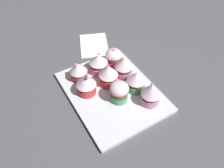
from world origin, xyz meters
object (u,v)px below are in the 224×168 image
cupcake_8 (151,93)px  cupcake_5 (114,58)px  cupcake_0 (79,71)px  cupcake_6 (124,66)px  cupcake_3 (108,75)px  baking_tray (112,92)px  cupcake_4 (120,91)px  napkin (94,45)px  cupcake_2 (99,63)px  cupcake_1 (86,85)px  cupcake_7 (136,81)px

cupcake_8 → cupcake_5: bearing=-178.0°
cupcake_0 → cupcake_5: size_ratio=0.98×
cupcake_6 → cupcake_3: bearing=-80.2°
baking_tray → cupcake_4: (4.14, 0.23, 4.16)cm
cupcake_0 → napkin: 20.38cm
baking_tray → cupcake_2: bearing=176.0°
cupcake_1 → cupcake_6: 13.99cm
cupcake_0 → cupcake_3: cupcake_3 is taller
cupcake_4 → napkin: bearing=167.6°
cupcake_7 → napkin: 28.49cm
cupcake_4 → cupcake_5: 15.56cm
cupcake_3 → napkin: size_ratio=0.54×
cupcake_2 → cupcake_7: 14.31cm
baking_tray → cupcake_7: cupcake_7 is taller
cupcake_5 → cupcake_7: bearing=0.4°
baking_tray → cupcake_4: size_ratio=4.83×
baking_tray → cupcake_7: 8.58cm
baking_tray → cupcake_8: bearing=36.9°
cupcake_6 → baking_tray: bearing=-58.7°
cupcake_3 → napkin: cupcake_3 is taller
cupcake_4 → cupcake_6: (-8.32, 6.65, 0.27)cm
cupcake_2 → cupcake_0: bearing=-91.2°
cupcake_5 → cupcake_1: bearing=-64.3°
cupcake_1 → cupcake_4: bearing=44.0°
cupcake_0 → cupcake_1: size_ratio=0.98×
cupcake_1 → cupcake_0: bearing=175.2°
cupcake_7 → cupcake_3: bearing=-135.0°
cupcake_4 → napkin: cupcake_4 is taller
cupcake_7 → cupcake_1: bearing=-115.5°
cupcake_2 → cupcake_5: (-0.21, 5.95, -0.21)cm
baking_tray → cupcake_0: (-9.98, -6.53, 3.94)cm
cupcake_1 → cupcake_6: (-0.76, 13.96, 0.42)cm
cupcake_6 → cupcake_7: bearing=-1.2°
cupcake_3 → cupcake_6: (-1.11, 6.38, -0.27)cm
cupcake_4 → napkin: size_ratio=0.46×
cupcake_1 → cupcake_8: (13.20, 14.42, 0.61)cm
baking_tray → cupcake_6: (-4.18, 6.88, 4.43)cm
cupcake_0 → cupcake_4: 15.66cm
baking_tray → cupcake_8: 13.07cm
cupcake_1 → cupcake_4: same height
cupcake_0 → cupcake_3: bearing=45.5°
baking_tray → cupcake_0: size_ratio=4.90×
baking_tray → cupcake_6: bearing=121.3°
cupcake_6 → cupcake_7: cupcake_6 is taller
cupcake_5 → cupcake_8: (19.81, 0.71, 0.68)cm
cupcake_0 → cupcake_1: cupcake_1 is taller
baking_tray → cupcake_0: cupcake_0 is taller
cupcake_1 → napkin: 25.88cm
cupcake_2 → napkin: bearing=158.6°
cupcake_7 → napkin: bearing=-179.8°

